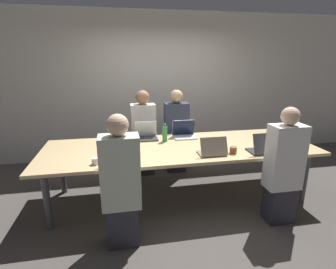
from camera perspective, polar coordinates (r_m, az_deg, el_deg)
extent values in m
plane|color=#4C4742|center=(3.95, 2.47, -13.22)|extent=(24.00, 24.00, 0.00)
cube|color=beige|center=(5.24, -1.92, 10.33)|extent=(12.00, 0.06, 2.80)
cube|color=#D6B77F|center=(3.64, 2.61, -2.88)|extent=(3.71, 1.25, 0.04)
cylinder|color=#4C4C51|center=(3.41, -24.84, -12.93)|extent=(0.08, 0.08, 0.73)
cylinder|color=#4C4C51|center=(4.13, 27.62, -8.17)|extent=(0.08, 0.08, 0.73)
cylinder|color=#4C4C51|center=(4.19, -22.07, -7.10)|extent=(0.08, 0.08, 0.73)
cylinder|color=#4C4C51|center=(4.79, 21.19, -4.09)|extent=(0.08, 0.08, 0.73)
cube|color=#333338|center=(3.94, -4.75, -0.94)|extent=(0.34, 0.25, 0.02)
cube|color=#333338|center=(4.00, -4.96, 1.33)|extent=(0.34, 0.08, 0.25)
cube|color=silver|center=(3.99, -4.94, 1.25)|extent=(0.34, 0.08, 0.25)
cube|color=#2D2D38|center=(4.59, -5.19, -5.80)|extent=(0.32, 0.24, 0.45)
cube|color=silver|center=(4.39, -5.39, 1.60)|extent=(0.40, 0.24, 0.77)
sphere|color=#9E7051|center=(4.29, -5.57, 8.06)|extent=(0.23, 0.23, 0.23)
cylinder|color=brown|center=(3.93, -8.79, -0.61)|extent=(0.09, 0.09, 0.09)
cylinder|color=green|center=(3.82, -0.69, 0.09)|extent=(0.07, 0.07, 0.22)
cylinder|color=green|center=(3.78, -0.69, 2.03)|extent=(0.03, 0.03, 0.05)
cube|color=silver|center=(4.01, 3.70, -0.61)|extent=(0.34, 0.24, 0.02)
cube|color=silver|center=(4.07, 3.37, 1.56)|extent=(0.35, 0.07, 0.24)
cube|color=#0F1933|center=(4.06, 3.41, 1.49)|extent=(0.34, 0.07, 0.24)
cube|color=#2D2D38|center=(4.69, 1.74, -5.22)|extent=(0.32, 0.24, 0.45)
cube|color=#33384C|center=(4.50, 1.81, 2.03)|extent=(0.40, 0.24, 0.77)
sphere|color=tan|center=(4.41, 1.86, 8.29)|extent=(0.22, 0.22, 0.22)
cube|color=#333338|center=(3.63, 19.79, -3.42)|extent=(0.35, 0.26, 0.02)
cube|color=#333338|center=(3.51, 20.76, -1.85)|extent=(0.36, 0.10, 0.25)
cube|color=#0F1933|center=(3.52, 20.67, -1.86)|extent=(0.35, 0.10, 0.25)
cube|color=#2D2D38|center=(3.60, 22.96, -13.66)|extent=(0.32, 0.24, 0.45)
cube|color=silver|center=(3.35, 24.11, -4.53)|extent=(0.40, 0.24, 0.77)
sphere|color=beige|center=(3.22, 25.11, 3.64)|extent=(0.21, 0.21, 0.21)
cylinder|color=#232328|center=(3.79, 23.37, -2.39)|extent=(0.09, 0.09, 0.09)
cube|color=silver|center=(3.12, -11.03, -5.95)|extent=(0.31, 0.22, 0.02)
cube|color=silver|center=(3.00, -11.14, -4.50)|extent=(0.32, 0.08, 0.21)
cube|color=#0F1933|center=(3.01, -11.14, -4.50)|extent=(0.31, 0.08, 0.21)
cube|color=#2D2D38|center=(3.02, -9.74, -18.70)|extent=(0.32, 0.24, 0.45)
cube|color=beige|center=(2.72, -10.36, -8.09)|extent=(0.40, 0.24, 0.77)
sphere|color=beige|center=(2.56, -10.92, 2.05)|extent=(0.22, 0.22, 0.22)
cylinder|color=white|center=(3.14, -15.50, -5.56)|extent=(0.09, 0.09, 0.08)
cube|color=gray|center=(3.38, 9.43, -4.06)|extent=(0.34, 0.23, 0.02)
cube|color=gray|center=(3.28, 10.00, -2.58)|extent=(0.34, 0.10, 0.22)
cube|color=#0F1933|center=(3.29, 9.93, -2.59)|extent=(0.34, 0.10, 0.21)
cylinder|color=brown|center=(3.45, 14.00, -3.33)|extent=(0.09, 0.09, 0.09)
cube|color=black|center=(3.68, 8.20, -2.10)|extent=(0.08, 0.16, 0.05)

